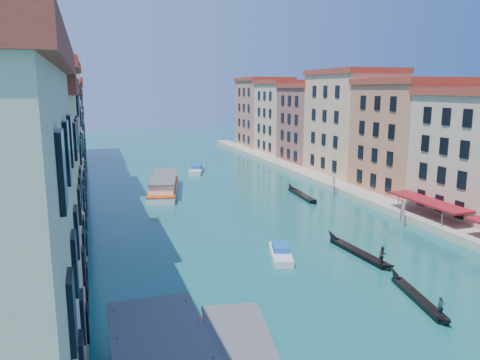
% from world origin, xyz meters
% --- Properties ---
extents(left_bank_palazzos, '(12.80, 128.40, 21.00)m').
position_xyz_m(left_bank_palazzos, '(-26.00, 64.68, 9.71)').
color(left_bank_palazzos, '#C2B188').
rests_on(left_bank_palazzos, ground).
extents(right_bank_palazzos, '(12.80, 128.40, 21.00)m').
position_xyz_m(right_bank_palazzos, '(30.00, 65.00, 9.75)').
color(right_bank_palazzos, '#9F3B33').
rests_on(right_bank_palazzos, ground).
extents(quay, '(4.00, 140.00, 1.00)m').
position_xyz_m(quay, '(22.00, 65.00, 0.50)').
color(quay, '#A89D87').
rests_on(quay, ground).
extents(mooring_poles_right, '(1.44, 54.24, 3.20)m').
position_xyz_m(mooring_poles_right, '(19.10, 28.80, 1.30)').
color(mooring_poles_right, '#56361D').
rests_on(mooring_poles_right, ground).
extents(vaporetto_far, '(8.22, 19.41, 2.82)m').
position_xyz_m(vaporetto_far, '(-7.40, 68.75, 1.27)').
color(vaporetto_far, silver).
rests_on(vaporetto_far, ground).
extents(gondola_fore, '(2.90, 10.54, 2.12)m').
position_xyz_m(gondola_fore, '(6.14, 20.56, 0.36)').
color(gondola_fore, black).
rests_on(gondola_fore, ground).
extents(gondola_right, '(1.76, 12.09, 2.41)m').
position_xyz_m(gondola_right, '(7.41, 31.41, 0.46)').
color(gondola_right, black).
rests_on(gondola_right, ground).
extents(gondola_far, '(1.87, 12.81, 1.81)m').
position_xyz_m(gondola_far, '(13.49, 58.61, 0.37)').
color(gondola_far, black).
rests_on(gondola_far, ground).
extents(motorboat_mid, '(3.60, 6.47, 1.28)m').
position_xyz_m(motorboat_mid, '(-0.76, 33.53, 0.50)').
color(motorboat_mid, silver).
rests_on(motorboat_mid, ground).
extents(motorboat_far, '(4.96, 8.33, 1.65)m').
position_xyz_m(motorboat_far, '(2.03, 85.39, 0.64)').
color(motorboat_far, silver).
rests_on(motorboat_far, ground).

